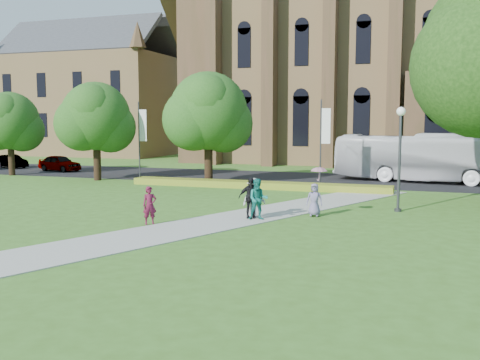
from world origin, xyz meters
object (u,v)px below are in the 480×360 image
(car_0, at_px, (60,163))
(car_1, at_px, (12,161))
(pedestrian_0, at_px, (150,205))
(streetlamp, at_px, (400,146))
(tour_coach, at_px, (424,158))

(car_0, distance_m, car_1, 6.63)
(car_0, distance_m, pedestrian_0, 28.00)
(streetlamp, xyz_separation_m, car_1, (-36.42, 14.03, -2.65))
(streetlamp, bearing_deg, pedestrian_0, -144.99)
(tour_coach, height_order, car_1, tour_coach)
(streetlamp, height_order, car_1, streetlamp)
(tour_coach, relative_size, pedestrian_0, 7.76)
(car_0, bearing_deg, tour_coach, -74.93)
(streetlamp, xyz_separation_m, tour_coach, (1.26, 14.09, -1.47))
(tour_coach, bearing_deg, pedestrian_0, 160.27)
(tour_coach, bearing_deg, car_1, 98.71)
(streetlamp, relative_size, pedestrian_0, 3.13)
(streetlamp, height_order, car_0, streetlamp)
(car_1, bearing_deg, streetlamp, -92.53)
(tour_coach, height_order, car_0, tour_coach)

